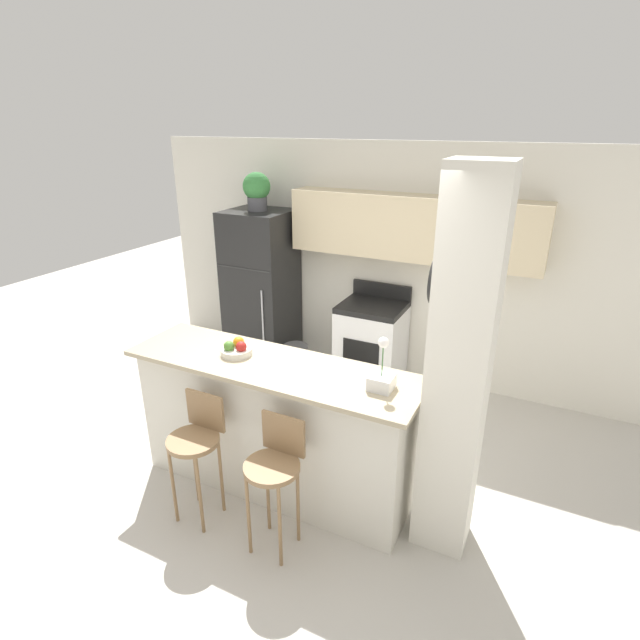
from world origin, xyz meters
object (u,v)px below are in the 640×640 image
at_px(refrigerator, 261,288).
at_px(trash_bin, 296,361).
at_px(bar_stool_left, 197,440).
at_px(orchid_vase, 382,377).
at_px(potted_plant_on_fridge, 257,190).
at_px(stove_range, 371,343).
at_px(fruit_bowl, 236,349).
at_px(bar_stool_right, 275,466).

height_order(refrigerator, trash_bin, refrigerator).
height_order(refrigerator, bar_stool_left, refrigerator).
relative_size(orchid_vase, trash_bin, 0.97).
height_order(potted_plant_on_fridge, trash_bin, potted_plant_on_fridge).
bearing_deg(stove_range, fruit_bowl, -100.43).
distance_m(bar_stool_left, orchid_vase, 1.38).
distance_m(refrigerator, stove_range, 1.44).
relative_size(bar_stool_left, trash_bin, 2.52).
height_order(bar_stool_left, orchid_vase, orchid_vase).
bearing_deg(stove_range, bar_stool_left, -98.42).
relative_size(stove_range, trash_bin, 2.82).
bearing_deg(fruit_bowl, bar_stool_right, -39.22).
bearing_deg(orchid_vase, refrigerator, 138.69).
xyz_separation_m(bar_stool_right, orchid_vase, (0.52, 0.51, 0.53)).
relative_size(refrigerator, stove_range, 1.69).
xyz_separation_m(stove_range, potted_plant_on_fridge, (-1.37, -0.05, 1.57)).
bearing_deg(stove_range, trash_bin, -160.25).
distance_m(potted_plant_on_fridge, trash_bin, 1.94).
height_order(stove_range, bar_stool_left, stove_range).
xyz_separation_m(bar_stool_right, potted_plant_on_fridge, (-1.65, 2.42, 1.39)).
height_order(fruit_bowl, trash_bin, fruit_bowl).
distance_m(orchid_vase, fruit_bowl, 1.16).
height_order(stove_range, bar_stool_right, stove_range).
distance_m(potted_plant_on_fridge, orchid_vase, 3.01).
bearing_deg(refrigerator, fruit_bowl, -61.96).
bearing_deg(orchid_vase, potted_plant_on_fridge, 138.69).
distance_m(potted_plant_on_fridge, fruit_bowl, 2.33).
height_order(bar_stool_right, trash_bin, bar_stool_right).
distance_m(stove_range, bar_stool_left, 2.50).
bearing_deg(orchid_vase, bar_stool_right, -135.42).
relative_size(bar_stool_right, trash_bin, 2.52).
relative_size(orchid_vase, fruit_bowl, 1.56).
relative_size(stove_range, bar_stool_left, 1.12).
height_order(refrigerator, potted_plant_on_fridge, potted_plant_on_fridge).
bearing_deg(fruit_bowl, stove_range, 79.57).
bearing_deg(orchid_vase, stove_range, 112.17).
distance_m(refrigerator, fruit_bowl, 2.17).
xyz_separation_m(refrigerator, bar_stool_right, (1.65, -2.42, -0.26)).
xyz_separation_m(bar_stool_left, trash_bin, (-0.43, 2.19, -0.45)).
height_order(potted_plant_on_fridge, fruit_bowl, potted_plant_on_fridge).
bearing_deg(potted_plant_on_fridge, fruit_bowl, -61.96).
xyz_separation_m(refrigerator, trash_bin, (0.58, -0.23, -0.71)).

